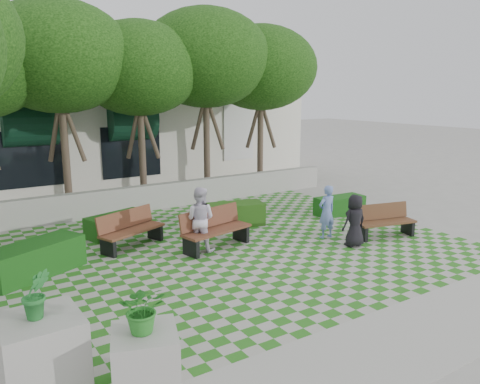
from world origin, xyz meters
TOP-DOWN VIEW (x-y plane):
  - ground at (0.00, 0.00)m, footprint 90.00×90.00m
  - lawn at (0.00, 1.00)m, footprint 12.00×12.00m
  - sidewalk_south at (0.00, -4.70)m, footprint 16.00×2.00m
  - retaining_wall at (0.00, 6.20)m, footprint 15.00×0.36m
  - bench_east at (4.20, -0.53)m, footprint 1.89×0.99m
  - bench_mid at (-0.45, 1.28)m, footprint 2.13×1.08m
  - bench_west at (-2.35, 2.58)m, footprint 2.00×1.31m
  - hedge_east at (4.95, 2.03)m, footprint 1.81×0.81m
  - hedge_midright at (1.03, 2.85)m, footprint 2.18×1.26m
  - hedge_midleft at (-2.32, 3.89)m, footprint 1.92×1.20m
  - hedge_west at (-4.90, 1.84)m, footprint 2.36×1.72m
  - planter_front at (-4.36, -3.58)m, footprint 1.15×1.15m
  - planter_back at (-5.57, -2.74)m, footprint 1.12×1.12m
  - person_blue at (2.69, 0.30)m, footprint 0.57×0.38m
  - person_dark at (2.82, -0.67)m, footprint 0.74×0.51m
  - person_white at (-0.90, 1.31)m, footprint 1.06×1.06m
  - tree_row at (-1.86, 5.95)m, footprint 17.70×13.40m
  - building at (0.93, 14.08)m, footprint 18.00×8.92m

SIDE VIEW (x-z plane):
  - ground at x=0.00m, z-range 0.00..0.00m
  - sidewalk_south at x=0.00m, z-range 0.00..0.01m
  - lawn at x=0.00m, z-range 0.01..0.01m
  - hedge_east at x=4.95m, z-range 0.00..0.62m
  - hedge_midleft at x=-2.32m, z-range 0.00..0.63m
  - hedge_midright at x=1.03m, z-range 0.00..0.72m
  - hedge_west at x=-4.90m, z-range 0.00..0.77m
  - retaining_wall at x=0.00m, z-range 0.00..0.90m
  - bench_east at x=4.20m, z-range -0.02..0.93m
  - bench_west at x=-2.35m, z-range -0.02..0.98m
  - bench_mid at x=-0.45m, z-range -0.02..1.05m
  - planter_back at x=-5.57m, z-range -0.30..1.51m
  - planter_front at x=-4.36m, z-range -0.15..1.46m
  - person_dark at x=2.82m, z-range 0.00..1.45m
  - person_blue at x=2.69m, z-range 0.00..1.56m
  - person_white at x=-0.90m, z-range 0.00..1.73m
  - building at x=0.93m, z-range -0.06..5.09m
  - tree_row at x=-1.86m, z-range 1.47..8.88m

